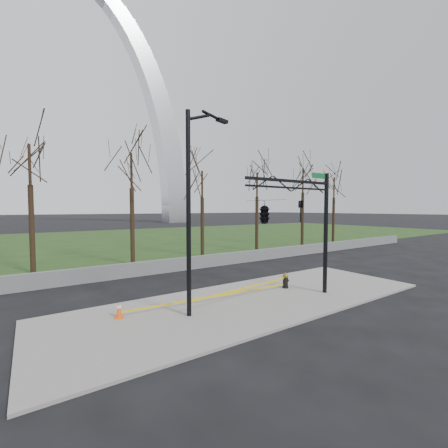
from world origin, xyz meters
TOP-DOWN VIEW (x-y plane):
  - ground at (0.00, 0.00)m, footprint 500.00×500.00m
  - sidewalk at (0.00, 0.00)m, footprint 18.00×6.00m
  - grass_strip at (0.00, 30.00)m, footprint 120.00×40.00m
  - guardrail at (0.00, 8.00)m, footprint 60.00×0.30m
  - gateway_arch at (0.00, 75.00)m, footprint 66.00×6.00m
  - tree_row at (1.13, 12.00)m, footprint 48.26×4.00m
  - fire_hydrant at (2.64, 0.59)m, footprint 0.51×0.34m
  - traffic_cone at (-5.75, 1.16)m, footprint 0.40×0.40m
  - street_light at (-3.20, -0.07)m, footprint 2.33×0.84m
  - traffic_signal_mast at (0.41, -1.06)m, footprint 5.10×2.49m
  - caution_tape at (-1.07, 0.60)m, footprint 8.38×1.30m

SIDE VIEW (x-z plane):
  - ground at x=0.00m, z-range 0.00..0.00m
  - grass_strip at x=0.00m, z-range 0.00..0.06m
  - sidewalk at x=0.00m, z-range 0.00..0.10m
  - traffic_cone at x=-5.75m, z-range 0.10..0.70m
  - caution_tape at x=-1.07m, z-range 0.23..0.65m
  - guardrail at x=0.00m, z-range 0.00..0.90m
  - fire_hydrant at x=2.64m, z-range 0.07..0.88m
  - traffic_signal_mast at x=0.41m, z-range 1.15..7.15m
  - street_light at x=-3.20m, z-range 0.59..8.80m
  - tree_row at x=1.13m, z-range 0.00..9.46m
  - gateway_arch at x=0.00m, z-range 0.00..65.00m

